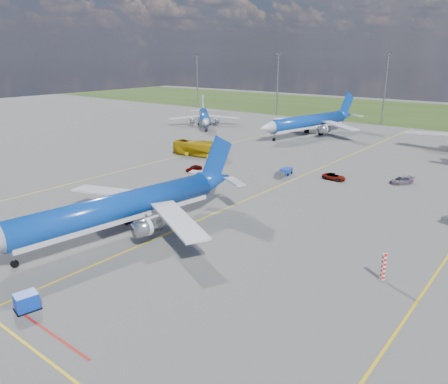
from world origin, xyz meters
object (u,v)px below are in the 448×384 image
Objects in this scene: bg_jet_nnw at (307,135)px; main_airliner at (121,234)px; uld_container at (26,302)px; apron_bus at (199,149)px; warning_post at (384,267)px; bg_jet_nw at (205,126)px; service_car_b at (334,177)px; baggage_tug_c at (284,173)px; service_car_c at (401,180)px; service_car_a at (194,168)px.

bg_jet_nnw is 1.05× the size of main_airliner.
apron_bus is at bearing 129.47° from uld_container.
warning_post is 34.50m from uld_container.
main_airliner is at bearing -163.80° from warning_post.
bg_jet_nw is 68.07m from service_car_b.
uld_container is 0.35× the size of baggage_tug_c.
baggage_tug_c is (-19.28, -8.35, -0.06)m from service_car_c.
service_car_c is 0.78× the size of baggage_tug_c.
main_airliner is 37.55m from baggage_tug_c.
main_airliner is at bearing 166.33° from service_car_b.
service_car_a is at bearing 115.78° from service_car_b.
warning_post is 61.15m from apron_bus.
apron_bus reaches higher than uld_container.
uld_container is 63.57m from apron_bus.
warning_post is at bearing -130.03° from apron_bus.
apron_bus reaches higher than service_car_a.
warning_post reaches higher than service_car_c.
main_airliner is 45.71m from apron_bus.
service_car_b is at bearing 31.57° from service_car_a.
bg_jet_nw is at bearing 134.17° from uld_container.
apron_bus is 2.86× the size of service_car_c.
bg_jet_nw is at bearing 29.58° from apron_bus.
bg_jet_nnw is at bearing 98.37° from service_car_a.
warning_post reaches higher than service_car_a.
service_car_c is at bearing 31.83° from service_car_a.
service_car_b is at bearing -98.12° from apron_bus.
bg_jet_nw is 16.50× the size of uld_container.
service_car_b is at bearing 122.21° from warning_post.
baggage_tug_c is at bearing 107.82° from uld_container.
uld_container is at bearing -64.13° from service_car_c.
bg_jet_nnw reaches higher than bg_jet_nw.
warning_post is at bearing -18.14° from service_car_a.
warning_post is 0.54× the size of baggage_tug_c.
bg_jet_nnw is at bearing 123.15° from warning_post.
apron_bus is at bearing 126.26° from main_airliner.
bg_jet_nnw reaches higher than baggage_tug_c.
warning_post is 40.63m from baggage_tug_c.
service_car_b is 0.99× the size of service_car_c.
uld_container is 63.82m from service_car_c.
apron_bus is 13.44m from service_car_a.
apron_bus is at bearing 92.11° from service_car_b.
service_car_c reaches higher than service_car_b.
bg_jet_nnw reaches higher than warning_post.
service_car_b is (25.99, -38.68, 0.59)m from bg_jet_nnw.
main_airliner is 7.18× the size of baggage_tug_c.
service_car_b is at bearing 14.69° from baggage_tug_c.
main_airliner is 3.21× the size of apron_bus.
service_car_c reaches higher than service_car_a.
apron_bus is (-29.23, 56.44, 0.94)m from uld_container.
service_car_c is at bearing -91.71° from apron_bus.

